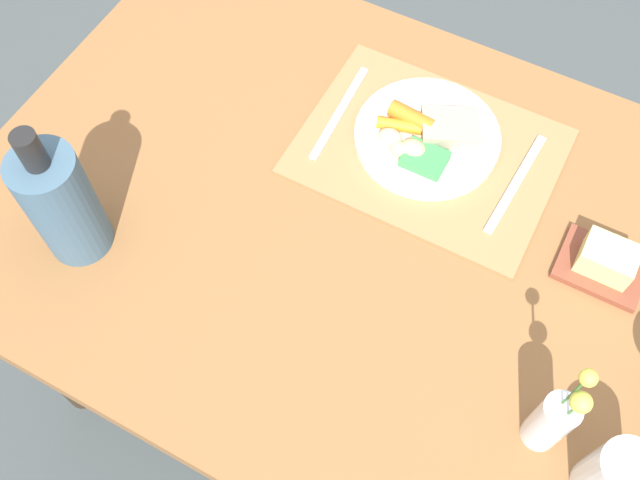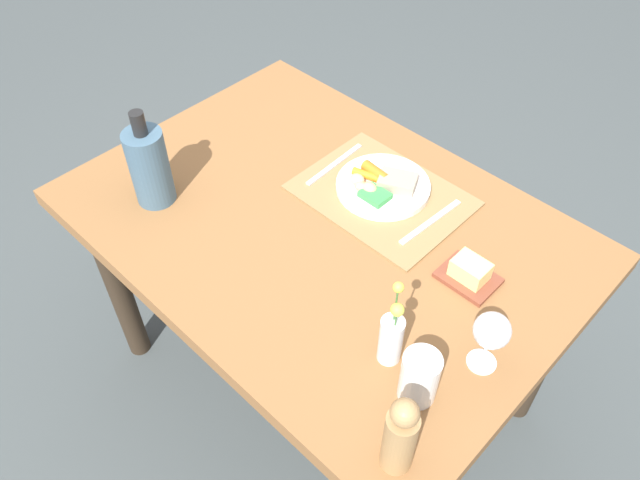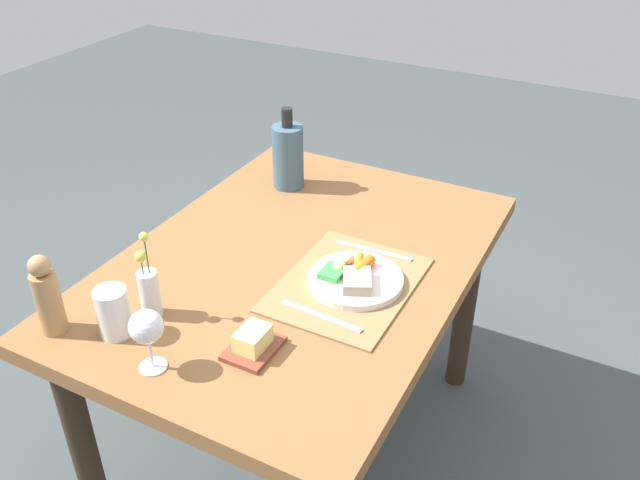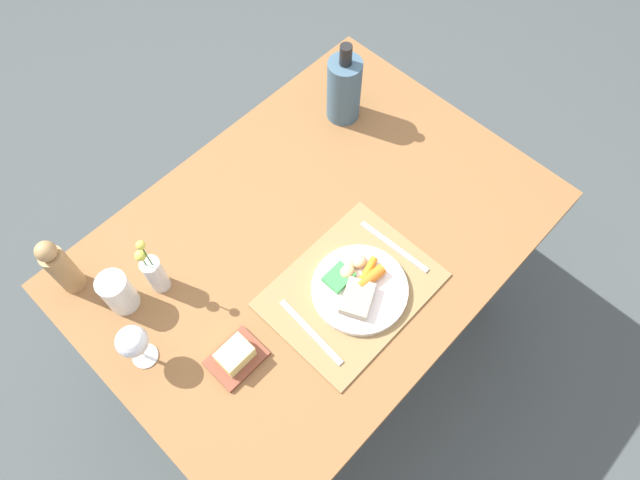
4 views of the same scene
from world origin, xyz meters
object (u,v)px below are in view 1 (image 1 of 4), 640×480
Objects in this scene: dining_table at (355,250)px; fork at (516,183)px; cooler_bottle at (61,203)px; water_tumbler at (612,478)px; knife at (340,112)px; flower_vase at (553,420)px; butter_dish at (605,262)px; dinner_plate at (427,136)px.

dining_table is 0.29m from fork.
cooler_bottle is 0.83m from water_tumbler.
knife is 0.61m from flower_vase.
flower_vase is at bearing 90.41° from butter_dish.
fork is 0.82× the size of cooler_bottle.
flower_vase is (-0.17, 0.37, 0.06)m from fork.
flower_vase is (-0.34, 0.38, 0.05)m from dinner_plate.
dinner_plate is 1.88× the size of butter_dish.
dining_table is 0.48m from cooler_bottle.
knife is at bearing -36.32° from flower_vase.
dining_table is at bearing -147.34° from cooler_bottle.
water_tumbler reaches higher than dining_table.
butter_dish is at bearing 164.71° from dinner_plate.
flower_vase reaches higher than butter_dish.
water_tumbler reaches higher than knife.
flower_vase is 1.89× the size of water_tumbler.
knife is at bearing -8.96° from butter_dish.
water_tumbler is (-0.46, 0.21, 0.15)m from dining_table.
dining_table is 0.45m from flower_vase.
dining_table is at bearing 14.79° from butter_dish.
dinner_plate is at bearing -133.38° from cooler_bottle.
flower_vase is at bearing 140.99° from knife.
fork is 0.48m from water_tumbler.
dinner_plate is (-0.03, -0.19, 0.12)m from dining_table.
flower_vase is at bearing 153.16° from dining_table.
fork is 0.94× the size of flower_vase.
dining_table is at bearing 122.27° from knife.
knife is 0.95× the size of flower_vase.
fork is at bearing -137.86° from dining_table.
dining_table is 5.75× the size of fork.
knife is 1.79× the size of water_tumbler.
flower_vase reaches higher than knife.
knife is at bearing -55.04° from dining_table.
dinner_plate is 0.59m from water_tumbler.
flower_vase is (-0.73, -0.05, -0.03)m from cooler_bottle.
water_tumbler is at bearing 143.68° from knife.
cooler_bottle is 0.81m from butter_dish.
cooler_bottle is at bearing 56.53° from knife.
fork is 1.79× the size of water_tumbler.
water_tumbler reaches higher than dinner_plate.
dining_table is 0.23m from dinner_plate.
flower_vase reaches higher than fork.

